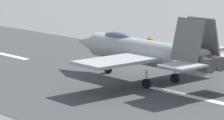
# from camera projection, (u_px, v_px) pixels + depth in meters

# --- Properties ---
(ground_plane) EXTENTS (400.00, 400.00, 0.00)m
(ground_plane) POSITION_uv_depth(u_px,v_px,m) (185.00, 95.00, 45.49)
(ground_plane) COLOR #61605F
(runway_strip) EXTENTS (240.00, 26.00, 0.02)m
(runway_strip) POSITION_uv_depth(u_px,v_px,m) (185.00, 95.00, 45.48)
(runway_strip) COLOR #3B3C3D
(runway_strip) RESTS_ON ground
(fighter_jet) EXTENTS (16.69, 14.35, 5.70)m
(fighter_jet) POSITION_uv_depth(u_px,v_px,m) (145.00, 51.00, 49.83)
(fighter_jet) COLOR #999C9B
(fighter_jet) RESTS_ON ground
(crew_person) EXTENTS (0.62, 0.46, 1.57)m
(crew_person) POSITION_uv_depth(u_px,v_px,m) (150.00, 43.00, 65.89)
(crew_person) COLOR #1E2338
(crew_person) RESTS_ON ground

